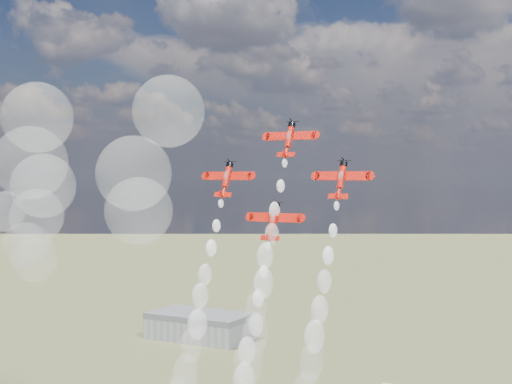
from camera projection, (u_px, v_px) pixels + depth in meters
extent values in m
cube|color=gray|center=(200.00, 329.00, 356.91)|extent=(50.00, 28.00, 10.00)
cube|color=#595B60|center=(200.00, 316.00, 356.76)|extent=(50.00, 28.00, 3.00)
cylinder|color=red|center=(290.00, 136.00, 149.35)|extent=(1.32, 3.16, 5.03)
cylinder|color=black|center=(292.00, 125.00, 150.22)|extent=(1.51, 1.76, 1.47)
cube|color=red|center=(290.00, 136.00, 149.71)|extent=(11.52, 0.94, 1.81)
cube|color=white|center=(277.00, 136.00, 151.28)|extent=(4.53, 0.23, 0.49)
cube|color=white|center=(304.00, 136.00, 148.33)|extent=(4.53, 0.23, 0.49)
cube|color=red|center=(286.00, 154.00, 147.84)|extent=(4.15, 0.52, 1.00)
cube|color=red|center=(284.00, 154.00, 147.20)|extent=(0.13, 1.96, 1.76)
ellipsoid|color=silver|center=(289.00, 136.00, 148.89)|extent=(1.04, 1.78, 2.52)
cone|color=red|center=(287.00, 151.00, 148.16)|extent=(1.32, 2.19, 2.78)
cylinder|color=red|center=(227.00, 176.00, 152.54)|extent=(1.32, 3.16, 5.03)
cylinder|color=black|center=(230.00, 165.00, 153.41)|extent=(1.51, 1.76, 1.47)
cube|color=red|center=(228.00, 176.00, 152.90)|extent=(11.52, 0.94, 1.81)
cube|color=white|center=(216.00, 176.00, 154.47)|extent=(4.53, 0.23, 0.49)
cube|color=white|center=(241.00, 176.00, 151.52)|extent=(4.53, 0.23, 0.49)
cube|color=red|center=(223.00, 195.00, 151.02)|extent=(4.15, 0.52, 1.00)
cube|color=red|center=(221.00, 194.00, 150.38)|extent=(0.13, 1.96, 1.76)
ellipsoid|color=silver|center=(226.00, 176.00, 152.08)|extent=(1.04, 1.78, 2.52)
cone|color=red|center=(224.00, 191.00, 151.35)|extent=(1.32, 2.19, 2.78)
cylinder|color=red|center=(342.00, 176.00, 140.13)|extent=(1.32, 3.16, 5.03)
cylinder|color=black|center=(344.00, 164.00, 141.00)|extent=(1.51, 1.76, 1.47)
cube|color=red|center=(342.00, 176.00, 140.50)|extent=(11.52, 0.94, 1.81)
cube|color=white|center=(328.00, 176.00, 142.07)|extent=(4.53, 0.23, 0.49)
cube|color=white|center=(358.00, 176.00, 139.12)|extent=(4.53, 0.23, 0.49)
cube|color=red|center=(338.00, 196.00, 138.62)|extent=(4.15, 0.52, 1.00)
cube|color=red|center=(337.00, 196.00, 137.98)|extent=(0.13, 1.96, 1.76)
ellipsoid|color=silver|center=(341.00, 176.00, 139.68)|extent=(1.04, 1.78, 2.52)
cone|color=red|center=(339.00, 193.00, 138.95)|extent=(1.32, 2.19, 2.78)
cylinder|color=red|center=(274.00, 218.00, 143.32)|extent=(1.32, 3.16, 5.03)
cylinder|color=black|center=(276.00, 206.00, 144.19)|extent=(1.51, 1.76, 1.47)
cube|color=red|center=(275.00, 217.00, 143.68)|extent=(11.52, 0.94, 1.81)
cube|color=white|center=(261.00, 217.00, 145.25)|extent=(4.53, 0.23, 0.49)
cube|color=white|center=(289.00, 218.00, 142.30)|extent=(4.53, 0.23, 0.49)
cube|color=red|center=(270.00, 238.00, 141.81)|extent=(4.15, 0.52, 1.00)
cube|color=red|center=(268.00, 238.00, 141.17)|extent=(0.13, 1.96, 1.76)
ellipsoid|color=silver|center=(273.00, 218.00, 142.87)|extent=(1.04, 1.78, 2.52)
cone|color=red|center=(271.00, 235.00, 142.13)|extent=(1.32, 2.19, 2.78)
sphere|color=white|center=(285.00, 163.00, 147.24)|extent=(1.05, 1.05, 1.05)
sphere|color=white|center=(281.00, 186.00, 145.75)|extent=(1.56, 1.56, 1.56)
sphere|color=white|center=(275.00, 210.00, 143.82)|extent=(2.08, 2.08, 2.08)
sphere|color=white|center=(272.00, 234.00, 142.09)|extent=(2.59, 2.59, 2.59)
sphere|color=white|center=(265.00, 256.00, 140.90)|extent=(3.10, 3.10, 3.10)
sphere|color=white|center=(263.00, 283.00, 138.66)|extent=(3.61, 3.61, 3.61)
sphere|color=white|center=(256.00, 309.00, 137.56)|extent=(4.12, 4.12, 4.12)
sphere|color=white|center=(255.00, 335.00, 135.65)|extent=(4.63, 4.63, 4.63)
sphere|color=white|center=(248.00, 364.00, 133.50)|extent=(5.14, 5.14, 5.14)
sphere|color=white|center=(221.00, 203.00, 150.48)|extent=(1.05, 1.05, 1.05)
sphere|color=white|center=(216.00, 226.00, 148.78)|extent=(1.56, 1.56, 1.56)
sphere|color=white|center=(211.00, 248.00, 147.13)|extent=(2.08, 2.08, 2.08)
sphere|color=white|center=(205.00, 274.00, 145.52)|extent=(2.59, 2.59, 2.59)
sphere|color=white|center=(200.00, 296.00, 143.91)|extent=(3.10, 3.10, 3.10)
sphere|color=white|center=(197.00, 324.00, 142.37)|extent=(3.61, 3.61, 3.61)
sphere|color=white|center=(192.00, 345.00, 140.81)|extent=(4.12, 4.12, 4.12)
sphere|color=white|center=(185.00, 375.00, 138.45)|extent=(4.63, 4.63, 4.63)
sphere|color=white|center=(337.00, 206.00, 138.11)|extent=(1.05, 1.05, 1.05)
sphere|color=white|center=(333.00, 231.00, 136.25)|extent=(1.56, 1.56, 1.56)
sphere|color=white|center=(328.00, 256.00, 134.83)|extent=(2.08, 2.08, 2.08)
sphere|color=white|center=(324.00, 281.00, 133.00)|extent=(2.59, 2.59, 2.59)
sphere|color=white|center=(320.00, 310.00, 131.35)|extent=(3.10, 3.10, 3.10)
sphere|color=white|center=(314.00, 337.00, 130.16)|extent=(3.61, 3.61, 3.61)
sphere|color=white|center=(312.00, 362.00, 127.72)|extent=(4.12, 4.12, 4.12)
sphere|color=white|center=(268.00, 247.00, 141.35)|extent=(1.05, 1.05, 1.05)
sphere|color=white|center=(264.00, 272.00, 139.71)|extent=(1.56, 1.56, 1.56)
sphere|color=white|center=(258.00, 298.00, 137.79)|extent=(2.08, 2.08, 2.08)
sphere|color=white|center=(256.00, 325.00, 136.34)|extent=(2.59, 2.59, 2.59)
sphere|color=white|center=(247.00, 351.00, 134.71)|extent=(3.10, 3.10, 3.10)
sphere|color=white|center=(244.00, 379.00, 132.87)|extent=(3.61, 3.61, 3.61)
sphere|color=white|center=(35.00, 259.00, 203.43)|extent=(13.41, 13.41, 13.41)
sphere|color=white|center=(169.00, 111.00, 186.82)|extent=(19.05, 19.05, 19.05)
sphere|color=white|center=(139.00, 211.00, 179.65)|extent=(17.25, 17.25, 17.25)
sphere|color=white|center=(38.00, 117.00, 195.33)|extent=(19.45, 19.45, 19.45)
sphere|color=white|center=(31.00, 163.00, 206.09)|extent=(21.42, 21.42, 21.42)
sphere|color=white|center=(134.00, 173.00, 180.01)|extent=(19.20, 19.20, 19.20)
sphere|color=white|center=(43.00, 186.00, 186.94)|extent=(16.91, 16.91, 16.91)
sphere|color=white|center=(26.00, 244.00, 203.19)|extent=(12.76, 12.76, 12.76)
sphere|color=white|center=(5.00, 211.00, 193.84)|extent=(11.02, 11.02, 11.02)
sphere|color=white|center=(37.00, 216.00, 204.64)|extent=(15.59, 15.59, 15.59)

